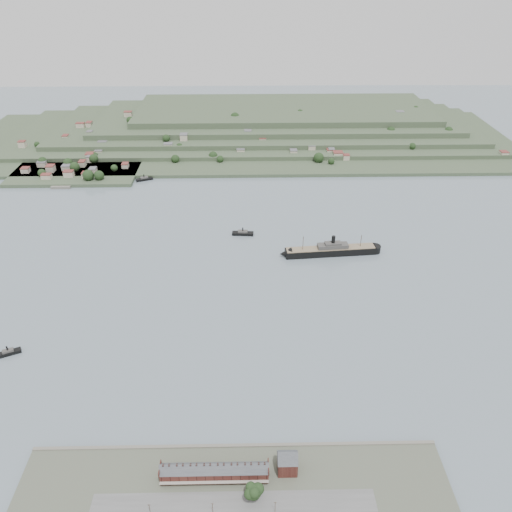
{
  "coord_description": "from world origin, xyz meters",
  "views": [
    {
      "loc": [
        8.09,
        -326.65,
        234.19
      ],
      "look_at": [
        15.04,
        30.0,
        13.51
      ],
      "focal_mm": 35.0,
      "sensor_mm": 36.0,
      "label": 1
    }
  ],
  "objects_px": {
    "terrace_row": "(215,472)",
    "steamship": "(328,250)",
    "tugboat": "(8,352)",
    "gabled_building": "(287,462)",
    "fig_tree": "(254,492)"
  },
  "relations": [
    {
      "from": "terrace_row",
      "to": "gabled_building",
      "type": "bearing_deg",
      "value": 6.12
    },
    {
      "from": "fig_tree",
      "to": "steamship",
      "type": "bearing_deg",
      "value": 73.34
    },
    {
      "from": "terrace_row",
      "to": "fig_tree",
      "type": "height_order",
      "value": "fig_tree"
    },
    {
      "from": "gabled_building",
      "to": "fig_tree",
      "type": "bearing_deg",
      "value": -136.43
    },
    {
      "from": "tugboat",
      "to": "terrace_row",
      "type": "bearing_deg",
      "value": -33.75
    },
    {
      "from": "tugboat",
      "to": "fig_tree",
      "type": "xyz_separation_m",
      "value": [
        164.21,
        -109.13,
        7.03
      ]
    },
    {
      "from": "terrace_row",
      "to": "tugboat",
      "type": "xyz_separation_m",
      "value": [
        -144.29,
        96.42,
        -5.11
      ]
    },
    {
      "from": "terrace_row",
      "to": "steamship",
      "type": "xyz_separation_m",
      "value": [
        89.98,
        221.39,
        -2.75
      ]
    },
    {
      "from": "steamship",
      "to": "tugboat",
      "type": "bearing_deg",
      "value": -151.92
    },
    {
      "from": "steamship",
      "to": "fig_tree",
      "type": "bearing_deg",
      "value": -106.66
    },
    {
      "from": "gabled_building",
      "to": "steamship",
      "type": "bearing_deg",
      "value": 76.43
    },
    {
      "from": "steamship",
      "to": "fig_tree",
      "type": "xyz_separation_m",
      "value": [
        -70.07,
        -234.1,
        4.67
      ]
    },
    {
      "from": "terrace_row",
      "to": "fig_tree",
      "type": "distance_m",
      "value": 23.7
    },
    {
      "from": "terrace_row",
      "to": "steamship",
      "type": "distance_m",
      "value": 239.0
    },
    {
      "from": "tugboat",
      "to": "fig_tree",
      "type": "height_order",
      "value": "fig_tree"
    }
  ]
}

